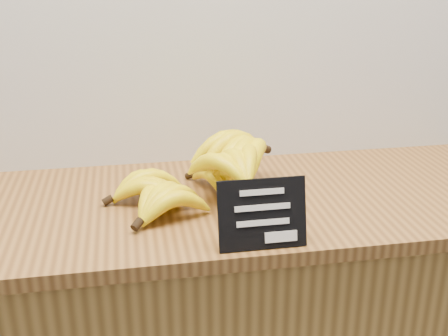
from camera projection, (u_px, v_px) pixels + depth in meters
counter_top at (220, 203)px, 1.27m from camera, size 1.43×0.54×0.03m
chalkboard_sign at (262, 214)px, 1.03m from camera, size 0.17×0.04×0.13m
banana_pile at (205, 173)px, 1.24m from camera, size 0.44×0.30×0.13m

